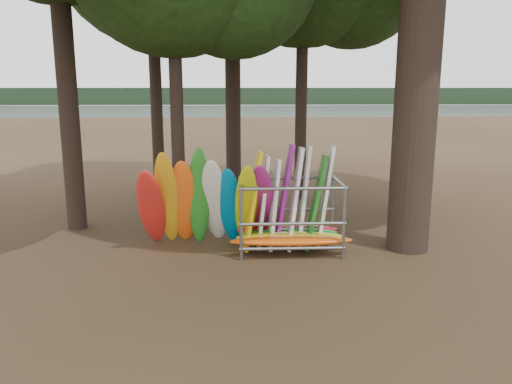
{
  "coord_description": "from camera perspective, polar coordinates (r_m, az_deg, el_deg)",
  "views": [
    {
      "loc": [
        -0.08,
        -12.32,
        4.34
      ],
      "look_at": [
        0.5,
        1.5,
        1.4
      ],
      "focal_mm": 35.0,
      "sensor_mm": 36.0,
      "label": 1
    }
  ],
  "objects": [
    {
      "name": "ground",
      "position": [
        13.06,
        -1.95,
        -7.41
      ],
      "size": [
        120.0,
        120.0,
        0.0
      ],
      "primitive_type": "plane",
      "color": "#47331E",
      "rests_on": "ground"
    },
    {
      "name": "storage_rack",
      "position": [
        13.34,
        3.85,
        -2.89
      ],
      "size": [
        3.23,
        1.57,
        2.86
      ],
      "color": "slate",
      "rests_on": "ground"
    },
    {
      "name": "kayak_row",
      "position": [
        13.54,
        -5.77,
        -1.27
      ],
      "size": [
        3.77,
        2.04,
        2.92
      ],
      "color": "red",
      "rests_on": "ground"
    },
    {
      "name": "lake",
      "position": [
        72.45,
        -2.37,
        8.55
      ],
      "size": [
        160.0,
        160.0,
        0.0
      ],
      "primitive_type": "plane",
      "color": "gray",
      "rests_on": "ground"
    },
    {
      "name": "far_shore",
      "position": [
        122.34,
        -2.41,
        10.88
      ],
      "size": [
        160.0,
        4.0,
        4.0
      ],
      "primitive_type": "cube",
      "color": "black",
      "rests_on": "ground"
    }
  ]
}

